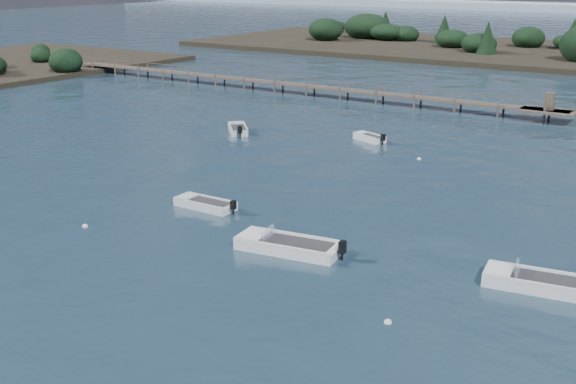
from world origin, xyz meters
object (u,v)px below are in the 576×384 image
Objects in this scene: tender_far_white at (369,139)px; tender_far_grey at (238,130)px; dinghy_mid_white_a at (288,248)px; dinghy_mid_grey at (205,206)px; jetty at (310,86)px; dinghy_mid_white_b at (540,285)px.

tender_far_grey is (-10.82, -3.53, 0.02)m from tender_far_white.
dinghy_mid_white_a reaches higher than tender_far_white.
jetty is (-15.78, 36.63, 0.84)m from dinghy_mid_grey.
dinghy_mid_white_a is at bearing -167.84° from dinghy_mid_white_b.
jetty reaches higher than dinghy_mid_white_b.
jetty is at bearing 120.84° from dinghy_mid_white_a.
dinghy_mid_white_a reaches higher than tender_far_grey.
jetty is (-15.74, 15.92, 0.83)m from tender_far_white.
dinghy_mid_white_b reaches higher than tender_far_grey.
dinghy_mid_white_a is 1.76× the size of tender_far_white.
dinghy_mid_grey is 0.71× the size of dinghy_mid_white_a.
tender_far_grey is (-30.34, 17.56, 0.01)m from dinghy_mid_white_b.
dinghy_mid_white_a is 11.93m from dinghy_mid_white_b.
dinghy_mid_white_b is at bearing -47.22° from tender_far_white.
dinghy_mid_white_a is at bearing -47.07° from tender_far_grey.
dinghy_mid_grey is at bearing 159.67° from dinghy_mid_white_a.
dinghy_mid_white_a reaches higher than dinghy_mid_white_b.
dinghy_mid_white_a is 27.42m from tender_far_grey.
dinghy_mid_white_a is 46.05m from jetty.
dinghy_mid_white_a is at bearing -59.16° from jetty.
dinghy_mid_white_b is 35.05m from tender_far_grey.
jetty is (-23.60, 39.53, 0.81)m from dinghy_mid_white_a.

